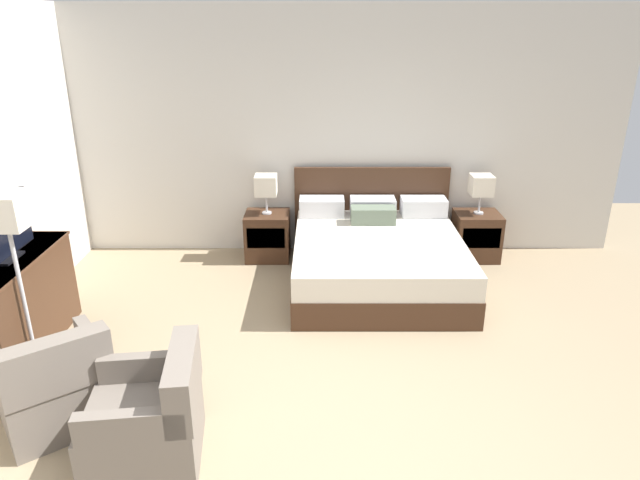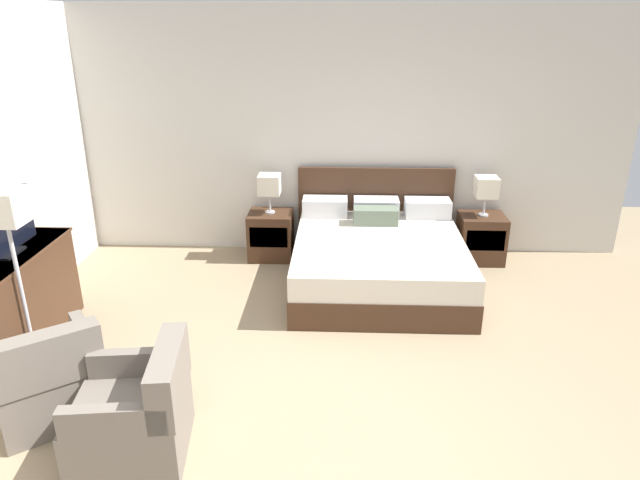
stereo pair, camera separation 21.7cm
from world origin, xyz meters
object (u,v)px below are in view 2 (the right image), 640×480
(nightstand_right, at_px, (481,238))
(armchair_by_window, at_px, (48,380))
(table_lamp_left, at_px, (269,185))
(floor_lamp, at_px, (7,222))
(dresser, at_px, (16,299))
(table_lamp_right, at_px, (486,187))
(nightstand_left, at_px, (271,235))
(tv, at_px, (2,228))
(bed, at_px, (378,258))
(armchair_companion, at_px, (137,416))

(nightstand_right, distance_m, armchair_by_window, 4.67)
(table_lamp_left, distance_m, floor_lamp, 2.88)
(nightstand_right, distance_m, dresser, 4.79)
(nightstand_right, xyz_separation_m, table_lamp_right, (0.00, 0.00, 0.60))
(nightstand_left, bearing_deg, table_lamp_left, 90.00)
(table_lamp_right, relative_size, tv, 0.51)
(nightstand_left, height_order, armchair_by_window, armchair_by_window)
(bed, bearing_deg, nightstand_left, 151.20)
(nightstand_left, height_order, dresser, dresser)
(table_lamp_left, relative_size, dresser, 0.33)
(bed, bearing_deg, tv, -157.28)
(nightstand_right, xyz_separation_m, dresser, (-4.35, -2.00, 0.15))
(bed, relative_size, armchair_companion, 2.55)
(tv, bearing_deg, dresser, -97.32)
(bed, distance_m, dresser, 3.41)
(table_lamp_left, height_order, floor_lamp, floor_lamp)
(table_lamp_left, relative_size, armchair_companion, 0.59)
(nightstand_left, xyz_separation_m, table_lamp_left, (0.00, 0.00, 0.60))
(bed, xyz_separation_m, table_lamp_left, (-1.21, 0.67, 0.59))
(armchair_companion, bearing_deg, armchair_by_window, 154.77)
(armchair_by_window, distance_m, armchair_companion, 0.83)
(armchair_companion, xyz_separation_m, floor_lamp, (-1.18, 0.94, 0.95))
(table_lamp_left, distance_m, dresser, 2.81)
(table_lamp_right, height_order, armchair_companion, table_lamp_right)
(nightstand_left, xyz_separation_m, table_lamp_right, (2.43, 0.00, 0.60))
(bed, relative_size, dresser, 1.44)
(floor_lamp, bearing_deg, table_lamp_right, 29.94)
(nightstand_left, relative_size, table_lamp_right, 1.21)
(nightstand_left, bearing_deg, armchair_by_window, -112.39)
(bed, bearing_deg, table_lamp_left, 151.14)
(bed, relative_size, table_lamp_right, 4.34)
(table_lamp_right, height_order, dresser, table_lamp_right)
(nightstand_left, bearing_deg, dresser, -133.86)
(dresser, bearing_deg, armchair_by_window, -52.41)
(floor_lamp, bearing_deg, table_lamp_left, 55.04)
(armchair_by_window, bearing_deg, dresser, 127.59)
(table_lamp_left, bearing_deg, nightstand_right, -0.03)
(table_lamp_left, relative_size, floor_lamp, 0.30)
(armchair_companion, bearing_deg, tv, 138.33)
(nightstand_right, distance_m, table_lamp_right, 0.60)
(bed, height_order, armchair_by_window, bed)
(table_lamp_left, height_order, table_lamp_right, same)
(nightstand_right, bearing_deg, floor_lamp, -150.08)
(table_lamp_right, distance_m, floor_lamp, 4.71)
(armchair_by_window, bearing_deg, table_lamp_left, 67.62)
(tv, xyz_separation_m, floor_lamp, (0.28, -0.36, 0.18))
(nightstand_left, relative_size, tv, 0.62)
(table_lamp_left, bearing_deg, bed, -28.86)
(table_lamp_right, xyz_separation_m, dresser, (-4.35, -2.00, -0.45))
(armchair_by_window, relative_size, armchair_companion, 1.25)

